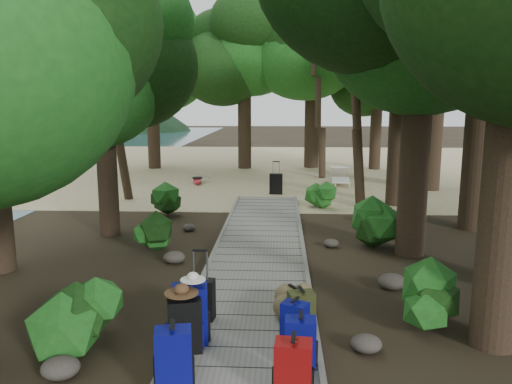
# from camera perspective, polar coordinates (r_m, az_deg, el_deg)

# --- Properties ---
(ground) EXTENTS (120.00, 120.00, 0.00)m
(ground) POSITION_cam_1_polar(r_m,az_deg,el_deg) (10.08, 0.15, -8.70)
(ground) COLOR #2F2317
(ground) RESTS_ON ground
(sand_beach) EXTENTS (40.00, 22.00, 0.02)m
(sand_beach) POSITION_cam_1_polar(r_m,az_deg,el_deg) (25.74, 1.84, 2.96)
(sand_beach) COLOR #C4B584
(sand_beach) RESTS_ON ground
(boardwalk) EXTENTS (2.00, 12.00, 0.12)m
(boardwalk) POSITION_cam_1_polar(r_m,az_deg,el_deg) (11.01, 0.40, -6.72)
(boardwalk) COLOR gray
(boardwalk) RESTS_ON ground
(backpack_left_a) EXTENTS (0.45, 0.36, 0.76)m
(backpack_left_a) POSITION_cam_1_polar(r_m,az_deg,el_deg) (5.91, -9.41, -17.91)
(backpack_left_a) COLOR #070571
(backpack_left_a) RESTS_ON boardwalk
(backpack_left_b) EXTENTS (0.48, 0.39, 0.78)m
(backpack_left_b) POSITION_cam_1_polar(r_m,az_deg,el_deg) (6.64, -8.16, -14.48)
(backpack_left_b) COLOR black
(backpack_left_b) RESTS_ON boardwalk
(backpack_left_c) EXTENTS (0.51, 0.40, 0.87)m
(backpack_left_c) POSITION_cam_1_polar(r_m,az_deg,el_deg) (6.83, -7.57, -13.32)
(backpack_left_c) COLOR #070571
(backpack_left_c) RESTS_ON boardwalk
(backpack_right_a) EXTENTS (0.42, 0.31, 0.71)m
(backpack_right_a) POSITION_cam_1_polar(r_m,az_deg,el_deg) (5.68, 4.27, -19.28)
(backpack_right_a) COLOR #8C0305
(backpack_right_a) RESTS_ON boardwalk
(backpack_right_b) EXTENTS (0.38, 0.27, 0.67)m
(backpack_right_b) POSITION_cam_1_polar(r_m,az_deg,el_deg) (6.29, 5.09, -16.45)
(backpack_right_b) COLOR #070571
(backpack_right_b) RESTS_ON boardwalk
(backpack_right_c) EXTENTS (0.41, 0.36, 0.58)m
(backpack_right_c) POSITION_cam_1_polar(r_m,az_deg,el_deg) (6.91, 4.46, -14.28)
(backpack_right_c) COLOR #070571
(backpack_right_c) RESTS_ON boardwalk
(backpack_right_d) EXTENTS (0.41, 0.34, 0.56)m
(backpack_right_d) POSITION_cam_1_polar(r_m,az_deg,el_deg) (7.31, 5.18, -12.96)
(backpack_right_d) COLOR #333515
(backpack_right_d) RESTS_ON boardwalk
(duffel_right_khaki) EXTENTS (0.60, 0.66, 0.37)m
(duffel_right_khaki) POSITION_cam_1_polar(r_m,az_deg,el_deg) (7.78, 4.37, -12.23)
(duffel_right_khaki) COLOR olive
(duffel_right_khaki) RESTS_ON boardwalk
(suitcase_on_boardwalk) EXTENTS (0.42, 0.26, 0.61)m
(suitcase_on_boardwalk) POSITION_cam_1_polar(r_m,az_deg,el_deg) (7.53, -6.29, -12.08)
(suitcase_on_boardwalk) COLOR black
(suitcase_on_boardwalk) RESTS_ON boardwalk
(lone_suitcase_on_sand) EXTENTS (0.47, 0.28, 0.73)m
(lone_suitcase_on_sand) POSITION_cam_1_polar(r_m,az_deg,el_deg) (17.88, 2.31, 0.94)
(lone_suitcase_on_sand) COLOR black
(lone_suitcase_on_sand) RESTS_ON sand_beach
(hat_brown) EXTENTS (0.43, 0.43, 0.13)m
(hat_brown) POSITION_cam_1_polar(r_m,az_deg,el_deg) (6.45, -8.53, -10.84)
(hat_brown) COLOR #51351E
(hat_brown) RESTS_ON backpack_left_b
(hat_white) EXTENTS (0.33, 0.33, 0.11)m
(hat_white) POSITION_cam_1_polar(r_m,az_deg,el_deg) (6.63, -7.23, -9.50)
(hat_white) COLOR silver
(hat_white) RESTS_ON backpack_left_c
(kayak) EXTENTS (1.29, 3.16, 0.31)m
(kayak) POSITION_cam_1_polar(r_m,az_deg,el_deg) (20.46, -6.72, 1.46)
(kayak) COLOR red
(kayak) RESTS_ON sand_beach
(sun_lounger) EXTENTS (0.87, 2.12, 0.67)m
(sun_lounger) POSITION_cam_1_polar(r_m,az_deg,el_deg) (20.07, 9.67, 1.73)
(sun_lounger) COLOR silver
(sun_lounger) RESTS_ON sand_beach
(tree_right_c) EXTENTS (5.10, 5.10, 8.83)m
(tree_right_c) POSITION_cam_1_polar(r_m,az_deg,el_deg) (11.08, 18.34, 15.65)
(tree_right_c) COLOR black
(tree_right_c) RESTS_ON ground
(tree_right_d) EXTENTS (5.23, 5.23, 9.59)m
(tree_right_d) POSITION_cam_1_polar(r_m,az_deg,el_deg) (13.98, 24.75, 15.58)
(tree_right_d) COLOR black
(tree_right_d) RESTS_ON ground
(tree_right_e) EXTENTS (4.73, 4.73, 8.51)m
(tree_right_e) POSITION_cam_1_polar(r_m,az_deg,el_deg) (16.39, 16.26, 13.28)
(tree_right_e) COLOR black
(tree_right_e) RESTS_ON ground
(tree_right_f) EXTENTS (5.19, 5.19, 9.27)m
(tree_right_f) POSITION_cam_1_polar(r_m,az_deg,el_deg) (19.67, 20.09, 13.60)
(tree_right_f) COLOR black
(tree_right_f) RESTS_ON ground
(tree_left_c) EXTENTS (4.02, 4.02, 6.99)m
(tree_left_c) POSITION_cam_1_polar(r_m,az_deg,el_deg) (12.68, -17.09, 10.81)
(tree_left_c) COLOR black
(tree_left_c) RESTS_ON ground
(tree_back_a) EXTENTS (5.40, 5.40, 9.35)m
(tree_back_a) POSITION_cam_1_polar(r_m,az_deg,el_deg) (24.82, -1.34, 13.48)
(tree_back_a) COLOR black
(tree_back_a) RESTS_ON ground
(tree_back_b) EXTENTS (5.93, 5.93, 10.58)m
(tree_back_b) POSITION_cam_1_polar(r_m,az_deg,el_deg) (25.32, 6.56, 14.75)
(tree_back_b) COLOR black
(tree_back_b) RESTS_ON ground
(tree_back_c) EXTENTS (4.37, 4.37, 7.87)m
(tree_back_c) POSITION_cam_1_polar(r_m,az_deg,el_deg) (25.14, 13.72, 11.47)
(tree_back_c) COLOR black
(tree_back_c) RESTS_ON ground
(tree_back_d) EXTENTS (5.24, 5.24, 8.74)m
(tree_back_d) POSITION_cam_1_polar(r_m,az_deg,el_deg) (25.30, -11.84, 12.51)
(tree_back_d) COLOR black
(tree_back_d) RESTS_ON ground
(palm_right_a) EXTENTS (4.29, 4.29, 7.31)m
(palm_right_a) POSITION_cam_1_polar(r_m,az_deg,el_deg) (16.06, 12.64, 11.36)
(palm_right_a) COLOR #153D11
(palm_right_a) RESTS_ON ground
(palm_right_b) EXTENTS (4.53, 4.53, 8.76)m
(palm_right_b) POSITION_cam_1_polar(r_m,az_deg,el_deg) (21.12, 17.05, 12.81)
(palm_right_b) COLOR #153D11
(palm_right_b) RESTS_ON ground
(palm_right_c) EXTENTS (4.09, 4.09, 6.51)m
(palm_right_c) POSITION_cam_1_polar(r_m,az_deg,el_deg) (21.99, 8.31, 10.09)
(palm_right_c) COLOR #153D11
(palm_right_c) RESTS_ON ground
(palm_left_a) EXTENTS (4.00, 4.00, 6.36)m
(palm_left_a) POSITION_cam_1_polar(r_m,az_deg,el_deg) (17.26, -15.57, 9.57)
(palm_left_a) COLOR #153D11
(palm_left_a) RESTS_ON ground
(rock_left_a) EXTENTS (0.47, 0.42, 0.26)m
(rock_left_a) POSITION_cam_1_polar(r_m,az_deg,el_deg) (6.77, -21.45, -18.18)
(rock_left_a) COLOR #4C473F
(rock_left_a) RESTS_ON ground
(rock_left_b) EXTENTS (0.32, 0.29, 0.17)m
(rock_left_b) POSITION_cam_1_polar(r_m,az_deg,el_deg) (8.57, -21.22, -12.31)
(rock_left_b) COLOR #4C473F
(rock_left_b) RESTS_ON ground
(rock_left_c) EXTENTS (0.45, 0.41, 0.25)m
(rock_left_c) POSITION_cam_1_polar(r_m,az_deg,el_deg) (10.49, -9.33, -7.37)
(rock_left_c) COLOR #4C473F
(rock_left_c) RESTS_ON ground
(rock_left_d) EXTENTS (0.33, 0.30, 0.18)m
(rock_left_d) POSITION_cam_1_polar(r_m,az_deg,el_deg) (12.98, -7.67, -4.04)
(rock_left_d) COLOR #4C473F
(rock_left_d) RESTS_ON ground
(rock_right_a) EXTENTS (0.42, 0.38, 0.23)m
(rock_right_a) POSITION_cam_1_polar(r_m,az_deg,el_deg) (7.07, 12.48, -16.56)
(rock_right_a) COLOR #4C473F
(rock_right_a) RESTS_ON ground
(rock_right_b) EXTENTS (0.50, 0.45, 0.28)m
(rock_right_b) POSITION_cam_1_polar(r_m,az_deg,el_deg) (9.29, 15.28, -9.85)
(rock_right_b) COLOR #4C473F
(rock_right_b) RESTS_ON ground
(rock_right_c) EXTENTS (0.35, 0.32, 0.19)m
(rock_right_c) POSITION_cam_1_polar(r_m,az_deg,el_deg) (11.58, 8.58, -5.80)
(rock_right_c) COLOR #4C473F
(rock_right_c) RESTS_ON ground
(rock_right_d) EXTENTS (0.48, 0.43, 0.26)m
(rock_right_d) POSITION_cam_1_polar(r_m,az_deg,el_deg) (14.14, 12.36, -2.84)
(rock_right_d) COLOR #4C473F
(rock_right_d) RESTS_ON ground
(shrub_left_a) EXTENTS (1.07, 1.07, 0.97)m
(shrub_left_a) POSITION_cam_1_polar(r_m,az_deg,el_deg) (7.21, -19.55, -13.15)
(shrub_left_a) COLOR #185018
(shrub_left_a) RESTS_ON ground
(shrub_left_b) EXTENTS (0.79, 0.79, 0.71)m
(shrub_left_b) POSITION_cam_1_polar(r_m,az_deg,el_deg) (11.43, -11.59, -4.77)
(shrub_left_b) COLOR #185018
(shrub_left_b) RESTS_ON ground
(shrub_left_c) EXTENTS (1.12, 1.12, 1.01)m
(shrub_left_c) POSITION_cam_1_polar(r_m,az_deg,el_deg) (14.82, -10.08, -0.68)
(shrub_left_c) COLOR #185018
(shrub_left_c) RESTS_ON ground
(shrub_right_a) EXTENTS (0.95, 0.95, 0.85)m
(shrub_right_a) POSITION_cam_1_polar(r_m,az_deg,el_deg) (7.82, 18.87, -11.70)
(shrub_right_a) COLOR #185018
(shrub_right_a) RESTS_ON ground
(shrub_right_b) EXTENTS (1.20, 1.20, 1.08)m
(shrub_right_b) POSITION_cam_1_polar(r_m,az_deg,el_deg) (11.78, 13.97, -3.49)
(shrub_right_b) COLOR #185018
(shrub_right_b) RESTS_ON ground
(shrub_right_c) EXTENTS (0.84, 0.84, 0.76)m
(shrub_right_c) POSITION_cam_1_polar(r_m,az_deg,el_deg) (15.66, 7.39, -0.49)
(shrub_right_c) COLOR #185018
(shrub_right_c) RESTS_ON ground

